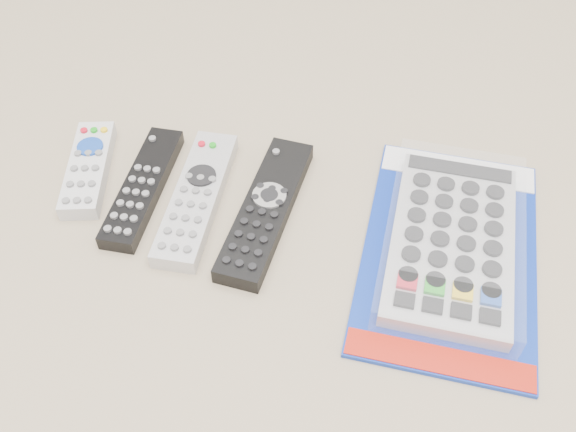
# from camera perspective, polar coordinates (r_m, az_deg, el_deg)

# --- Properties ---
(remote_small_grey) EXTENTS (0.07, 0.16, 0.02)m
(remote_small_grey) POSITION_cam_1_polar(r_m,az_deg,el_deg) (0.83, -17.34, 4.07)
(remote_small_grey) COLOR #BBBBBD
(remote_small_grey) RESTS_ON ground
(remote_slim_black) EXTENTS (0.05, 0.19, 0.02)m
(remote_slim_black) POSITION_cam_1_polar(r_m,az_deg,el_deg) (0.79, -12.78, 2.54)
(remote_slim_black) COLOR black
(remote_slim_black) RESTS_ON ground
(remote_silver_dvd) EXTENTS (0.06, 0.21, 0.02)m
(remote_silver_dvd) POSITION_cam_1_polar(r_m,az_deg,el_deg) (0.76, -8.13, 1.65)
(remote_silver_dvd) COLOR #B3B3B7
(remote_silver_dvd) RESTS_ON ground
(remote_large_black) EXTENTS (0.08, 0.22, 0.02)m
(remote_large_black) POSITION_cam_1_polar(r_m,az_deg,el_deg) (0.74, -1.96, 0.59)
(remote_large_black) COLOR black
(remote_large_black) RESTS_ON ground
(jumbo_remote_packaged) EXTENTS (0.21, 0.33, 0.04)m
(jumbo_remote_packaged) POSITION_cam_1_polar(r_m,az_deg,el_deg) (0.73, 14.39, -2.13)
(jumbo_remote_packaged) COLOR #0D2B98
(jumbo_remote_packaged) RESTS_ON ground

